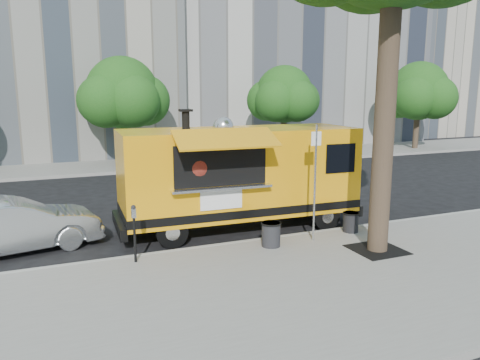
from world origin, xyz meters
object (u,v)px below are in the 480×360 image
object	(u,v)px
parking_meter	(134,227)
food_truck	(239,174)
far_tree_c	(284,94)
trash_bin_left	(351,221)
far_tree_d	(419,91)
far_tree_b	(122,93)
sedan	(13,226)
sign_post	(315,176)
trash_bin_right	(271,234)

from	to	relation	value
parking_meter	food_truck	bearing A→B (deg)	29.99
far_tree_c	trash_bin_left	bearing A→B (deg)	-110.45
far_tree_d	trash_bin_left	world-z (taller)	far_tree_d
far_tree_b	sedan	xyz separation A→B (m)	(-4.59, -11.83, -3.15)
far_tree_d	sign_post	distance (m)	21.79
food_truck	far_tree_d	bearing A→B (deg)	36.50
trash_bin_left	trash_bin_right	distance (m)	2.58
parking_meter	trash_bin_left	bearing A→B (deg)	0.49
trash_bin_left	trash_bin_right	world-z (taller)	trash_bin_right
far_tree_c	trash_bin_left	distance (m)	14.98
far_tree_d	trash_bin_right	xyz separation A→B (m)	(-17.67, -14.15, -3.41)
sign_post	parking_meter	xyz separation A→B (m)	(-4.55, 0.20, -0.87)
food_truck	parking_meter	bearing A→B (deg)	-147.75
sign_post	food_truck	bearing A→B (deg)	119.93
food_truck	sedan	world-z (taller)	food_truck
far_tree_b	far_tree_d	world-z (taller)	far_tree_d
food_truck	trash_bin_left	distance (m)	3.39
sign_post	sedan	xyz separation A→B (m)	(-7.14, 2.42, -1.17)
far_tree_b	trash_bin_right	distance (m)	14.70
food_truck	sedan	bearing A→B (deg)	179.34
sedan	food_truck	bearing A→B (deg)	-104.27
far_tree_d	food_truck	world-z (taller)	far_tree_d
trash_bin_right	trash_bin_left	bearing A→B (deg)	5.52
far_tree_c	food_truck	bearing A→B (deg)	-122.96
sedan	trash_bin_left	bearing A→B (deg)	-115.71
far_tree_c	food_truck	world-z (taller)	far_tree_c
sign_post	parking_meter	world-z (taller)	sign_post
far_tree_c	far_tree_d	size ratio (longest dim) A/B	0.92
far_tree_c	far_tree_d	world-z (taller)	far_tree_d
trash_bin_left	trash_bin_right	size ratio (longest dim) A/B	0.89
sign_post	food_truck	xyz separation A→B (m)	(-1.22, 2.12, -0.22)
trash_bin_left	far_tree_d	bearing A→B (deg)	42.61
far_tree_c	trash_bin_left	world-z (taller)	far_tree_c
food_truck	sign_post	bearing A→B (deg)	-57.81
sign_post	trash_bin_left	size ratio (longest dim) A/B	5.53
food_truck	trash_bin_left	world-z (taller)	food_truck
sign_post	far_tree_d	bearing A→B (deg)	40.70
far_tree_b	far_tree_c	bearing A→B (deg)	-1.91
far_tree_c	food_truck	distance (m)	14.25
far_tree_b	far_tree_d	xyz separation A→B (m)	(19.00, -0.10, 0.06)
far_tree_d	parking_meter	world-z (taller)	far_tree_d
far_tree_c	far_tree_d	xyz separation A→B (m)	(10.00, 0.20, 0.17)
trash_bin_left	trash_bin_right	bearing A→B (deg)	-174.48
parking_meter	trash_bin_right	distance (m)	3.37
trash_bin_left	far_tree_c	bearing A→B (deg)	69.55
far_tree_b	trash_bin_right	world-z (taller)	far_tree_b
far_tree_d	food_truck	size ratio (longest dim) A/B	0.80
far_tree_c	trash_bin_right	world-z (taller)	far_tree_c
far_tree_c	far_tree_d	distance (m)	10.00
sedan	trash_bin_left	distance (m)	8.76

